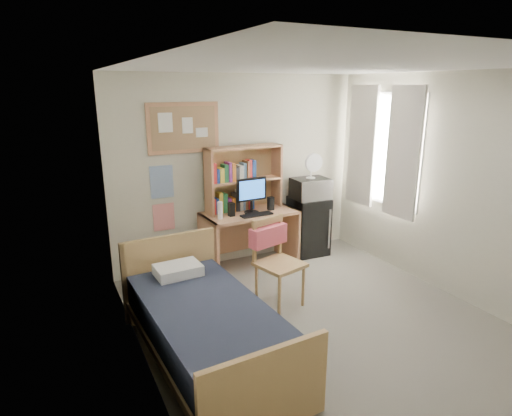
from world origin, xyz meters
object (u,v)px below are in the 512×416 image
bulletin_board (184,128)px  bed (208,333)px  desk_chair (280,264)px  microwave (310,188)px  speaker_left (231,209)px  mini_fridge (308,226)px  monitor (252,196)px  desk_fan (311,167)px  speaker_right (271,203)px  desk (250,239)px

bulletin_board → bed: (-0.50, -2.07, -1.65)m
desk_chair → microwave: (1.18, 1.19, 0.49)m
bed → speaker_left: speaker_left is taller
bed → mini_fridge: bearing=35.7°
bulletin_board → microwave: bulletin_board is taller
monitor → bulletin_board: bearing=151.1°
bulletin_board → speaker_left: 1.21m
bed → desk_fan: (2.28, 1.80, 1.04)m
bulletin_board → desk_chair: (0.59, -1.47, -1.41)m
desk_chair → speaker_left: (-0.12, 1.07, 0.37)m
mini_fridge → microwave: microwave is taller
desk_chair → speaker_left: desk_chair is taller
mini_fridge → desk_chair: bearing=-131.2°
desk_fan → speaker_right: bearing=-169.4°
mini_fridge → speaker_left: bearing=-170.8°
desk_chair → desk_fan: 1.86m
speaker_right → mini_fridge: bearing=6.5°
desk_chair → speaker_right: 1.26m
bed → desk_fan: desk_fan is taller
desk_chair → bed: desk_chair is taller
speaker_left → desk: bearing=11.3°
monitor → speaker_left: 0.33m
speaker_right → bulletin_board: bearing=158.5°
desk → speaker_right: 0.58m
bulletin_board → mini_fridge: bearing=-8.2°
bulletin_board → desk_chair: bearing=-68.0°
desk → desk_fan: size_ratio=3.86×
monitor → desk_fan: size_ratio=1.40×
mini_fridge → monitor: (-1.00, -0.13, 0.60)m
desk → speaker_right: speaker_right is taller
desk → speaker_left: (-0.30, -0.07, 0.49)m
bulletin_board → speaker_right: (1.07, -0.37, -1.04)m
desk_fan → monitor: bearing=-170.9°
desk → monitor: monitor is taller
desk_chair → mini_fridge: bearing=31.5°
microwave → desk_fan: bearing=93.1°
desk → desk_chair: desk_chair is taller
monitor → desk_fan: (1.00, 0.11, 0.29)m
bulletin_board → mini_fridge: (1.78, -0.26, -1.49)m
bulletin_board → desk: bearing=-22.7°
desk → mini_fridge: (1.01, 0.07, 0.03)m
bulletin_board → speaker_right: bulletin_board is taller
speaker_left → microwave: (1.30, 0.12, 0.12)m
desk_chair → microwave: bearing=31.0°
desk_fan → bulletin_board: bearing=174.3°
desk → mini_fridge: mini_fridge is taller
monitor → desk_fan: 1.05m
mini_fridge → monitor: monitor is taller
monitor → microwave: size_ratio=0.90×
desk_fan → speaker_left: bearing=-171.6°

